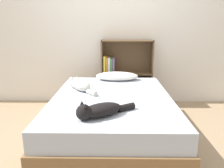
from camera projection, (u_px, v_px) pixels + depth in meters
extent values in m
plane|color=#997F60|center=(112.00, 137.00, 2.56)|extent=(8.00, 8.00, 0.00)
cube|color=white|center=(113.00, 26.00, 3.47)|extent=(8.00, 0.06, 2.50)
cube|color=brown|center=(112.00, 124.00, 2.52)|extent=(1.33, 1.81, 0.31)
cube|color=#B2BCCC|center=(112.00, 104.00, 2.45)|extent=(1.29, 1.75, 0.19)
ellipsoid|color=white|center=(117.00, 76.00, 3.12)|extent=(0.60, 0.29, 0.12)
ellipsoid|color=beige|center=(81.00, 85.00, 2.61)|extent=(0.34, 0.36, 0.14)
sphere|color=beige|center=(75.00, 83.00, 2.72)|extent=(0.13, 0.13, 0.13)
cone|color=beige|center=(72.00, 78.00, 2.68)|extent=(0.04, 0.04, 0.03)
cone|color=beige|center=(77.00, 77.00, 2.73)|extent=(0.04, 0.04, 0.03)
cylinder|color=beige|center=(92.00, 92.00, 2.45)|extent=(0.14, 0.15, 0.06)
ellipsoid|color=black|center=(101.00, 110.00, 1.87)|extent=(0.41, 0.34, 0.11)
sphere|color=black|center=(84.00, 112.00, 1.79)|extent=(0.13, 0.13, 0.13)
cone|color=black|center=(85.00, 106.00, 1.74)|extent=(0.04, 0.04, 0.03)
cone|color=black|center=(82.00, 103.00, 1.80)|extent=(0.04, 0.04, 0.03)
cylinder|color=black|center=(126.00, 107.00, 2.01)|extent=(0.18, 0.14, 0.06)
cube|color=brown|center=(102.00, 73.00, 3.50)|extent=(0.02, 0.26, 1.05)
cube|color=brown|center=(151.00, 73.00, 3.49)|extent=(0.02, 0.26, 1.05)
cube|color=brown|center=(126.00, 103.00, 3.63)|extent=(0.80, 0.26, 0.02)
cube|color=brown|center=(127.00, 41.00, 3.36)|extent=(0.80, 0.26, 0.02)
cube|color=brown|center=(127.00, 73.00, 3.49)|extent=(0.76, 0.26, 0.02)
cube|color=brown|center=(126.00, 72.00, 3.61)|extent=(0.80, 0.02, 1.05)
cube|color=gold|center=(105.00, 65.00, 3.42)|extent=(0.03, 0.16, 0.27)
cube|color=orange|center=(107.00, 65.00, 3.42)|extent=(0.02, 0.16, 0.25)
cube|color=beige|center=(109.00, 65.00, 3.42)|extent=(0.04, 0.16, 0.25)
cube|color=#337F47|center=(112.00, 66.00, 3.42)|extent=(0.03, 0.16, 0.24)
cube|color=#8C4C99|center=(114.00, 66.00, 3.42)|extent=(0.03, 0.16, 0.24)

